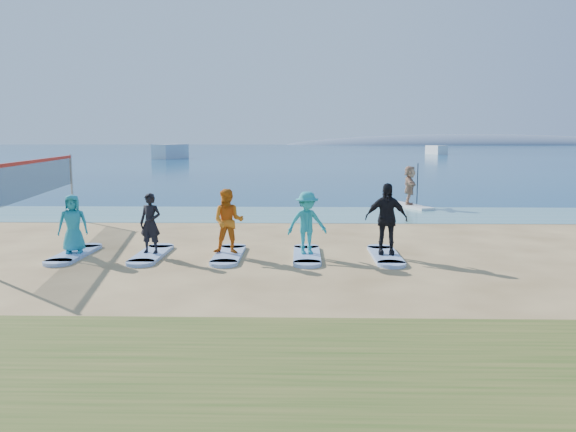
{
  "coord_description": "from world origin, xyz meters",
  "views": [
    {
      "loc": [
        1.31,
        -12.41,
        3.08
      ],
      "look_at": [
        0.97,
        2.0,
        1.1
      ],
      "focal_mm": 35.0,
      "sensor_mm": 36.0,
      "label": 1
    }
  ],
  "objects_px": {
    "surfboard_4": "(385,256)",
    "student_0": "(73,224)",
    "surfboard_2": "(229,255)",
    "student_3": "(307,223)",
    "paddleboard": "(409,206)",
    "boat_offshore_a": "(171,159)",
    "surfboard_3": "(307,255)",
    "paddleboarder": "(410,185)",
    "boat_offshore_b": "(436,154)",
    "surfboard_1": "(151,254)",
    "student_2": "(228,221)",
    "volleyball_net": "(37,178)",
    "surfboard_0": "(74,254)",
    "student_1": "(150,223)",
    "student_4": "(386,219)"
  },
  "relations": [
    {
      "from": "surfboard_4",
      "to": "student_0",
      "type": "bearing_deg",
      "value": 180.0
    },
    {
      "from": "surfboard_2",
      "to": "surfboard_4",
      "type": "height_order",
      "value": "same"
    },
    {
      "from": "surfboard_2",
      "to": "student_3",
      "type": "height_order",
      "value": "student_3"
    },
    {
      "from": "paddleboard",
      "to": "boat_offshore_a",
      "type": "height_order",
      "value": "boat_offshore_a"
    },
    {
      "from": "surfboard_3",
      "to": "student_3",
      "type": "height_order",
      "value": "student_3"
    },
    {
      "from": "paddleboarder",
      "to": "boat_offshore_b",
      "type": "xyz_separation_m",
      "value": [
        22.45,
        89.49,
        -1.0
      ]
    },
    {
      "from": "paddleboard",
      "to": "student_3",
      "type": "bearing_deg",
      "value": -135.92
    },
    {
      "from": "surfboard_1",
      "to": "student_2",
      "type": "bearing_deg",
      "value": 0.0
    },
    {
      "from": "boat_offshore_b",
      "to": "surfboard_1",
      "type": "xyz_separation_m",
      "value": [
        -31.35,
        -100.54,
        0.04
      ]
    },
    {
      "from": "student_0",
      "to": "student_3",
      "type": "height_order",
      "value": "student_3"
    },
    {
      "from": "boat_offshore_b",
      "to": "surfboard_2",
      "type": "height_order",
      "value": "boat_offshore_b"
    },
    {
      "from": "boat_offshore_b",
      "to": "student_3",
      "type": "distance_m",
      "value": 104.16
    },
    {
      "from": "boat_offshore_a",
      "to": "surfboard_4",
      "type": "height_order",
      "value": "boat_offshore_a"
    },
    {
      "from": "volleyball_net",
      "to": "surfboard_3",
      "type": "relative_size",
      "value": 4.07
    },
    {
      "from": "surfboard_3",
      "to": "paddleboard",
      "type": "bearing_deg",
      "value": 66.6
    },
    {
      "from": "paddleboarder",
      "to": "student_2",
      "type": "height_order",
      "value": "paddleboarder"
    },
    {
      "from": "boat_offshore_a",
      "to": "paddleboard",
      "type": "bearing_deg",
      "value": -51.26
    },
    {
      "from": "surfboard_3",
      "to": "surfboard_1",
      "type": "bearing_deg",
      "value": 180.0
    },
    {
      "from": "surfboard_2",
      "to": "student_2",
      "type": "height_order",
      "value": "student_2"
    },
    {
      "from": "volleyball_net",
      "to": "boat_offshore_b",
      "type": "xyz_separation_m",
      "value": [
        35.38,
        98.27,
        -1.9
      ]
    },
    {
      "from": "volleyball_net",
      "to": "surfboard_0",
      "type": "bearing_deg",
      "value": -49.08
    },
    {
      "from": "paddleboarder",
      "to": "student_1",
      "type": "height_order",
      "value": "paddleboarder"
    },
    {
      "from": "student_2",
      "to": "surfboard_2",
      "type": "bearing_deg",
      "value": 0.0
    },
    {
      "from": "paddleboard",
      "to": "student_1",
      "type": "distance_m",
      "value": 14.22
    },
    {
      "from": "surfboard_2",
      "to": "surfboard_4",
      "type": "xyz_separation_m",
      "value": [
        4.12,
        0.0,
        0.0
      ]
    },
    {
      "from": "student_1",
      "to": "boat_offshore_a",
      "type": "bearing_deg",
      "value": 114.91
    },
    {
      "from": "surfboard_0",
      "to": "student_2",
      "type": "bearing_deg",
      "value": 0.0
    },
    {
      "from": "volleyball_net",
      "to": "surfboard_1",
      "type": "distance_m",
      "value": 4.98
    },
    {
      "from": "surfboard_1",
      "to": "student_1",
      "type": "distance_m",
      "value": 0.84
    },
    {
      "from": "surfboard_0",
      "to": "surfboard_3",
      "type": "distance_m",
      "value": 6.19
    },
    {
      "from": "student_4",
      "to": "surfboard_0",
      "type": "bearing_deg",
      "value": -174.91
    },
    {
      "from": "student_1",
      "to": "student_2",
      "type": "bearing_deg",
      "value": 12.23
    },
    {
      "from": "student_0",
      "to": "surfboard_1",
      "type": "distance_m",
      "value": 2.22
    },
    {
      "from": "boat_offshore_a",
      "to": "surfboard_1",
      "type": "xyz_separation_m",
      "value": [
        16.79,
        -74.63,
        0.04
      ]
    },
    {
      "from": "student_4",
      "to": "paddleboard",
      "type": "bearing_deg",
      "value": 81.27
    },
    {
      "from": "boat_offshore_a",
      "to": "student_2",
      "type": "xyz_separation_m",
      "value": [
        18.85,
        -74.63,
        0.94
      ]
    },
    {
      "from": "boat_offshore_b",
      "to": "student_0",
      "type": "xyz_separation_m",
      "value": [
        -33.42,
        -100.54,
        0.86
      ]
    },
    {
      "from": "surfboard_4",
      "to": "surfboard_1",
      "type": "bearing_deg",
      "value": 180.0
    },
    {
      "from": "volleyball_net",
      "to": "surfboard_1",
      "type": "xyz_separation_m",
      "value": [
        4.03,
        -2.27,
        -1.86
      ]
    },
    {
      "from": "boat_offshore_b",
      "to": "surfboard_3",
      "type": "height_order",
      "value": "boat_offshore_b"
    },
    {
      "from": "student_3",
      "to": "surfboard_3",
      "type": "bearing_deg",
      "value": 0.0
    },
    {
      "from": "volleyball_net",
      "to": "surfboard_1",
      "type": "relative_size",
      "value": 4.07
    },
    {
      "from": "paddleboarder",
      "to": "boat_offshore_a",
      "type": "relative_size",
      "value": 0.24
    },
    {
      "from": "paddleboarder",
      "to": "boat_offshore_b",
      "type": "bearing_deg",
      "value": -4.76
    },
    {
      "from": "paddleboard",
      "to": "student_3",
      "type": "relative_size",
      "value": 1.83
    },
    {
      "from": "student_1",
      "to": "surfboard_2",
      "type": "xyz_separation_m",
      "value": [
        2.06,
        0.0,
        -0.84
      ]
    },
    {
      "from": "paddleboard",
      "to": "paddleboarder",
      "type": "height_order",
      "value": "paddleboarder"
    },
    {
      "from": "paddleboard",
      "to": "student_2",
      "type": "xyz_separation_m",
      "value": [
        -6.84,
        -11.05,
        0.88
      ]
    },
    {
      "from": "boat_offshore_a",
      "to": "student_2",
      "type": "relative_size",
      "value": 4.32
    },
    {
      "from": "volleyball_net",
      "to": "student_0",
      "type": "distance_m",
      "value": 3.17
    }
  ]
}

